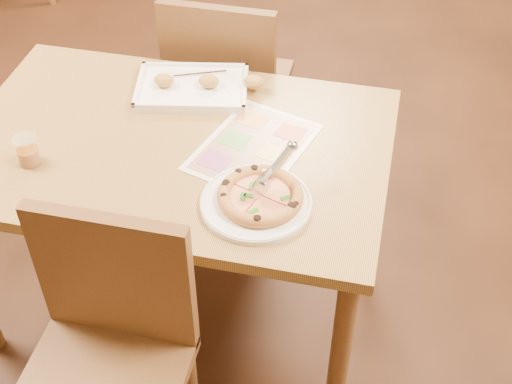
% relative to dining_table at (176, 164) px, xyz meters
% --- Properties ---
extents(dining_table, '(1.30, 0.85, 0.72)m').
position_rel_dining_table_xyz_m(dining_table, '(0.00, 0.00, 0.00)').
color(dining_table, '#A58042').
rests_on(dining_table, ground).
extents(chair_near, '(0.42, 0.42, 0.47)m').
position_rel_dining_table_xyz_m(chair_near, '(0.00, -0.60, -0.07)').
color(chair_near, brown).
rests_on(chair_near, ground).
extents(chair_far, '(0.42, 0.42, 0.47)m').
position_rel_dining_table_xyz_m(chair_far, '(-0.00, 0.60, -0.07)').
color(chair_far, brown).
rests_on(chair_far, ground).
extents(plate, '(0.38, 0.38, 0.02)m').
position_rel_dining_table_xyz_m(plate, '(0.30, -0.21, 0.09)').
color(plate, white).
rests_on(plate, dining_table).
extents(pizza, '(0.24, 0.24, 0.04)m').
position_rel_dining_table_xyz_m(pizza, '(0.31, -0.20, 0.11)').
color(pizza, '#BD7A40').
rests_on(pizza, plate).
extents(pizza_cutter, '(0.09, 0.16, 0.10)m').
position_rel_dining_table_xyz_m(pizza_cutter, '(0.34, -0.17, 0.18)').
color(pizza_cutter, silver).
rests_on(pizza_cutter, pizza).
extents(appetizer_tray, '(0.43, 0.31, 0.06)m').
position_rel_dining_table_xyz_m(appetizer_tray, '(-0.01, 0.27, 0.10)').
color(appetizer_tray, white).
rests_on(appetizer_tray, dining_table).
extents(glass_tumbler, '(0.07, 0.07, 0.09)m').
position_rel_dining_table_xyz_m(glass_tumbler, '(-0.38, -0.18, 0.12)').
color(glass_tumbler, '#8C460A').
rests_on(glass_tumbler, dining_table).
extents(menu, '(0.38, 0.46, 0.00)m').
position_rel_dining_table_xyz_m(menu, '(0.24, 0.03, 0.09)').
color(menu, white).
rests_on(menu, dining_table).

